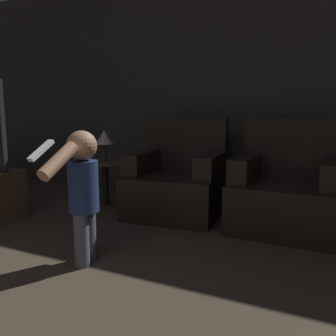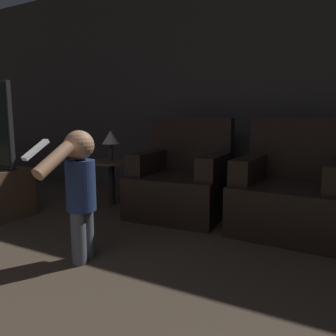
% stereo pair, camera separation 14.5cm
% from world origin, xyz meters
% --- Properties ---
extents(wall_back, '(8.40, 0.05, 2.60)m').
position_xyz_m(wall_back, '(0.00, 4.50, 1.30)').
color(wall_back, '#33302D').
rests_on(wall_back, ground_plane).
extents(armchair_left, '(0.88, 0.87, 0.91)m').
position_xyz_m(armchair_left, '(-0.36, 3.73, 0.31)').
color(armchair_left, black).
rests_on(armchair_left, ground_plane).
extents(armchair_right, '(0.85, 0.84, 0.91)m').
position_xyz_m(armchair_right, '(0.63, 3.73, 0.31)').
color(armchair_right, black).
rests_on(armchair_right, ground_plane).
extents(person_toddler, '(0.18, 0.57, 0.84)m').
position_xyz_m(person_toddler, '(-0.45, 2.45, 0.50)').
color(person_toddler, '#474C56').
rests_on(person_toddler, ground_plane).
extents(side_table, '(0.50, 0.50, 0.47)m').
position_xyz_m(side_table, '(-1.17, 3.67, 0.40)').
color(side_table, black).
rests_on(side_table, ground_plane).
extents(lamp, '(0.18, 0.18, 0.32)m').
position_xyz_m(lamp, '(-1.17, 3.67, 0.71)').
color(lamp, '#262626').
rests_on(lamp, side_table).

